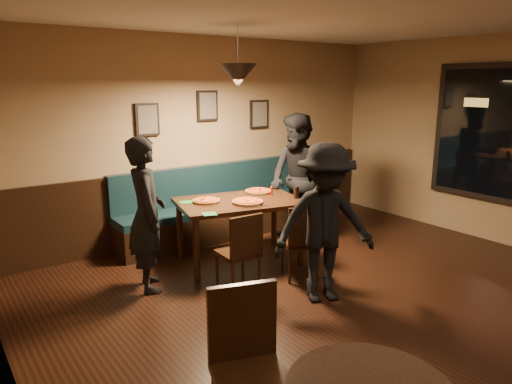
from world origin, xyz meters
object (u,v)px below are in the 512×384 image
dining_table (239,231)px  chair_near_right (300,241)px  cafe_chair_far (252,375)px  chair_near_left (238,251)px  tabasco_bottle (271,190)px  booth_bench (219,203)px  diner_front (325,224)px  diner_left (147,215)px  soda_glass (296,192)px  diner_right (298,180)px

dining_table → chair_near_right: (0.29, -0.80, 0.04)m
dining_table → cafe_chair_far: 3.06m
chair_near_left → tabasco_bottle: 1.22m
chair_near_right → chair_near_left: bearing=-165.3°
dining_table → cafe_chair_far: (-1.65, -2.57, 0.10)m
booth_bench → cafe_chair_far: bearing=-118.9°
dining_table → tabasco_bottle: bearing=10.5°
dining_table → chair_near_left: bearing=-111.7°
diner_front → cafe_chair_far: size_ratio=1.63×
diner_left → tabasco_bottle: 1.69m
diner_left → diner_front: bearing=-118.6°
diner_left → soda_glass: size_ratio=11.25×
chair_near_left → soda_glass: soda_glass is taller
dining_table → cafe_chair_far: size_ratio=1.48×
booth_bench → chair_near_right: booth_bench is taller
dining_table → soda_glass: (0.63, -0.33, 0.46)m
booth_bench → chair_near_right: size_ratio=3.47×
chair_near_left → diner_front: (0.58, -0.69, 0.37)m
chair_near_left → diner_left: size_ratio=0.53×
diner_right → chair_near_right: bearing=-40.2°
booth_bench → diner_left: diner_left is taller
chair_near_right → soda_glass: (0.34, 0.47, 0.42)m
chair_near_right → diner_right: 1.26m
diner_right → cafe_chair_far: bearing=-46.0°
chair_near_left → cafe_chair_far: bearing=-119.6°
soda_glass → tabasco_bottle: bearing=116.3°
soda_glass → diner_left: bearing=171.9°
dining_table → diner_front: 1.43m
cafe_chair_far → chair_near_right: bearing=-119.3°
booth_bench → chair_near_right: bearing=-90.3°
booth_bench → soda_glass: size_ratio=20.60×
chair_near_left → chair_near_right: (0.76, -0.13, -0.00)m
chair_near_right → tabasco_bottle: 0.90m
soda_glass → diner_front: bearing=-116.7°
chair_near_left → diner_right: bearing=29.6°
chair_near_right → cafe_chair_far: (-1.94, -1.78, 0.06)m
chair_near_right → diner_left: 1.71m
diner_right → soda_glass: diner_right is taller
diner_front → soda_glass: diner_front is taller
soda_glass → diner_right: bearing=47.4°
booth_bench → diner_right: (0.73, -0.84, 0.39)m
chair_near_left → cafe_chair_far: cafe_chair_far is taller
chair_near_left → cafe_chair_far: size_ratio=0.88×
chair_near_right → diner_front: 0.70m
diner_left → diner_right: (2.24, 0.17, 0.07)m
chair_near_right → diner_left: size_ratio=0.53×
booth_bench → diner_front: size_ratio=1.87×
booth_bench → cafe_chair_far: size_ratio=3.05×
diner_front → soda_glass: 1.16m
diner_left → chair_near_left: bearing=-113.4°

